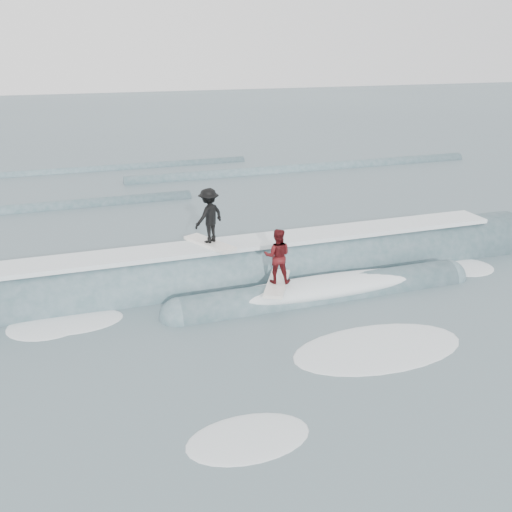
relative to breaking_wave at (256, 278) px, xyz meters
name	(u,v)px	position (x,y,z in m)	size (l,w,h in m)	color
ground	(281,318)	(-0.24, -2.87, -0.04)	(160.00, 160.00, 0.00)	#3D4E5A
breaking_wave	(256,278)	(0.00, 0.00, 0.00)	(23.44, 3.99, 2.41)	#38585F
surfer_black	(209,218)	(-1.45, 0.30, 2.13)	(1.32, 2.05, 1.83)	silver
surfer_red	(277,259)	(-0.01, -1.90, 1.36)	(1.44, 2.02, 1.73)	silver
whitewater	(280,339)	(-0.71, -3.97, -0.04)	(15.83, 7.93, 0.10)	white
far_swells	(150,183)	(-1.07, 14.78, -0.04)	(41.23, 8.65, 0.80)	#38585F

